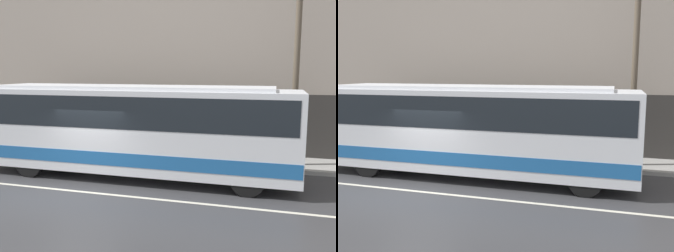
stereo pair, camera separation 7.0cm
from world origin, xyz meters
The scene contains 6 objects.
ground_plane centered at (0.00, 0.00, 0.00)m, with size 60.00×60.00×0.00m, color #38383A.
sidewalk centered at (0.00, 5.14, 0.07)m, with size 60.00×2.28×0.15m.
building_facade centered at (0.00, 6.42, 6.60)m, with size 60.00×0.35×13.63m.
lane_stripe centered at (0.00, 0.00, 0.00)m, with size 54.00×0.14×0.01m.
transit_bus centered at (0.95, 2.15, 1.84)m, with size 11.70×2.58×3.27m.
utility_pole_near centered at (6.60, 4.85, 4.47)m, with size 0.23×0.23×8.63m.
Camera 1 is at (5.93, -10.17, 3.83)m, focal length 40.00 mm.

